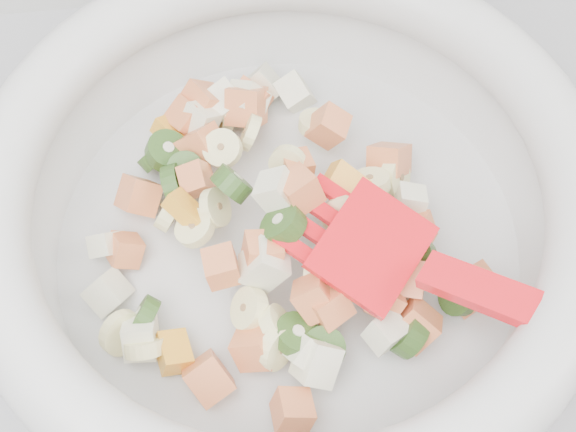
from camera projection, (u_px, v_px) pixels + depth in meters
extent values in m
cylinder|color=silver|center=(288.00, 246.00, 0.51)|extent=(0.30, 0.30, 0.02)
torus|color=silver|center=(288.00, 187.00, 0.45)|extent=(0.37, 0.37, 0.04)
cylinder|color=#F5E3A3|center=(215.00, 208.00, 0.48)|extent=(0.02, 0.03, 0.03)
cylinder|color=#F5E3A3|center=(277.00, 348.00, 0.45)|extent=(0.03, 0.03, 0.04)
cylinder|color=#F5E3A3|center=(195.00, 228.00, 0.48)|extent=(0.03, 0.03, 0.02)
cylinder|color=#F5E3A3|center=(343.00, 217.00, 0.47)|extent=(0.03, 0.03, 0.03)
cylinder|color=#F5E3A3|center=(145.00, 347.00, 0.45)|extent=(0.03, 0.03, 0.03)
cylinder|color=#F5E3A3|center=(249.00, 309.00, 0.45)|extent=(0.03, 0.04, 0.03)
cylinder|color=#F5E3A3|center=(171.00, 211.00, 0.49)|extent=(0.03, 0.03, 0.03)
cylinder|color=#F5E3A3|center=(222.00, 149.00, 0.50)|extent=(0.03, 0.03, 0.02)
cylinder|color=#F5E3A3|center=(205.00, 112.00, 0.55)|extent=(0.02, 0.03, 0.03)
cylinder|color=#F5E3A3|center=(395.00, 177.00, 0.51)|extent=(0.03, 0.04, 0.03)
cylinder|color=#F5E3A3|center=(250.00, 133.00, 0.52)|extent=(0.02, 0.03, 0.03)
cylinder|color=#F5E3A3|center=(228.00, 111.00, 0.54)|extent=(0.02, 0.04, 0.04)
cylinder|color=#F5E3A3|center=(327.00, 275.00, 0.45)|extent=(0.04, 0.03, 0.03)
cylinder|color=#F5E3A3|center=(235.00, 99.00, 0.54)|extent=(0.03, 0.03, 0.03)
cylinder|color=#F5E3A3|center=(375.00, 213.00, 0.48)|extent=(0.03, 0.03, 0.03)
cylinder|color=#F5E3A3|center=(317.00, 124.00, 0.53)|extent=(0.03, 0.03, 0.02)
cylinder|color=#F5E3A3|center=(370.00, 183.00, 0.49)|extent=(0.03, 0.03, 0.02)
cylinder|color=#F5E3A3|center=(122.00, 333.00, 0.46)|extent=(0.03, 0.03, 0.03)
cylinder|color=#F5E3A3|center=(276.00, 324.00, 0.45)|extent=(0.02, 0.03, 0.03)
cylinder|color=#F5E3A3|center=(288.00, 164.00, 0.49)|extent=(0.03, 0.02, 0.03)
cube|color=#D35D42|center=(125.00, 250.00, 0.49)|extent=(0.03, 0.03, 0.03)
cube|color=#D35D42|center=(389.00, 160.00, 0.51)|extent=(0.03, 0.04, 0.04)
cube|color=#D35D42|center=(246.00, 106.00, 0.53)|extent=(0.03, 0.04, 0.04)
cube|color=#D35D42|center=(328.00, 126.00, 0.52)|extent=(0.03, 0.03, 0.03)
cube|color=#D35D42|center=(221.00, 267.00, 0.46)|extent=(0.02, 0.02, 0.02)
cube|color=#D35D42|center=(473.00, 289.00, 0.48)|extent=(0.04, 0.03, 0.03)
cube|color=#D35D42|center=(406.00, 279.00, 0.47)|extent=(0.03, 0.03, 0.03)
cube|color=#D35D42|center=(263.00, 253.00, 0.46)|extent=(0.02, 0.02, 0.03)
cube|color=#D35D42|center=(416.00, 325.00, 0.46)|extent=(0.04, 0.03, 0.04)
cube|color=#D35D42|center=(384.00, 301.00, 0.46)|extent=(0.03, 0.03, 0.03)
cube|color=#D35D42|center=(255.00, 346.00, 0.45)|extent=(0.03, 0.03, 0.03)
cube|color=#D35D42|center=(300.00, 190.00, 0.46)|extent=(0.03, 0.03, 0.03)
cube|color=#D35D42|center=(251.00, 99.00, 0.54)|extent=(0.03, 0.04, 0.03)
cube|color=#D35D42|center=(315.00, 297.00, 0.45)|extent=(0.03, 0.03, 0.03)
cube|color=#D35D42|center=(202.00, 147.00, 0.51)|extent=(0.04, 0.03, 0.04)
cube|color=#D35D42|center=(293.00, 411.00, 0.44)|extent=(0.02, 0.02, 0.03)
cube|color=#D35D42|center=(296.00, 166.00, 0.49)|extent=(0.02, 0.02, 0.02)
cube|color=#D35D42|center=(196.00, 179.00, 0.49)|extent=(0.02, 0.02, 0.03)
cube|color=#D35D42|center=(415.00, 230.00, 0.48)|extent=(0.03, 0.03, 0.03)
cube|color=#D35D42|center=(329.00, 306.00, 0.45)|extent=(0.03, 0.03, 0.03)
cube|color=#D35D42|center=(139.00, 196.00, 0.50)|extent=(0.03, 0.03, 0.04)
cube|color=#D35D42|center=(187.00, 117.00, 0.53)|extent=(0.03, 0.03, 0.03)
cube|color=#D35D42|center=(209.00, 379.00, 0.45)|extent=(0.03, 0.04, 0.03)
cube|color=#D35D42|center=(204.00, 103.00, 0.54)|extent=(0.04, 0.04, 0.03)
cylinder|color=#49882D|center=(458.00, 296.00, 0.48)|extent=(0.03, 0.03, 0.02)
cylinder|color=#49882D|center=(175.00, 185.00, 0.50)|extent=(0.02, 0.03, 0.03)
cylinder|color=#49882D|center=(145.00, 315.00, 0.46)|extent=(0.03, 0.03, 0.03)
cylinder|color=#49882D|center=(155.00, 156.00, 0.52)|extent=(0.03, 0.03, 0.03)
cylinder|color=#49882D|center=(167.00, 151.00, 0.51)|extent=(0.03, 0.03, 0.02)
cylinder|color=#49882D|center=(232.00, 184.00, 0.48)|extent=(0.03, 0.04, 0.03)
cylinder|color=#49882D|center=(244.00, 107.00, 0.55)|extent=(0.03, 0.03, 0.03)
cylinder|color=#49882D|center=(283.00, 225.00, 0.46)|extent=(0.04, 0.04, 0.03)
cylinder|color=#49882D|center=(296.00, 335.00, 0.45)|extent=(0.03, 0.03, 0.02)
cylinder|color=#49882D|center=(322.00, 348.00, 0.45)|extent=(0.03, 0.03, 0.02)
cylinder|color=#49882D|center=(408.00, 333.00, 0.46)|extent=(0.03, 0.04, 0.03)
cylinder|color=#49882D|center=(415.00, 257.00, 0.48)|extent=(0.03, 0.03, 0.03)
cylinder|color=#49882D|center=(186.00, 169.00, 0.51)|extent=(0.02, 0.03, 0.02)
cube|color=#ECE7C8|center=(386.00, 332.00, 0.45)|extent=(0.03, 0.02, 0.02)
cube|color=#ECE7C8|center=(108.00, 292.00, 0.48)|extent=(0.03, 0.03, 0.03)
cube|color=#ECE7C8|center=(107.00, 245.00, 0.49)|extent=(0.02, 0.02, 0.03)
cube|color=#ECE7C8|center=(278.00, 192.00, 0.46)|extent=(0.03, 0.03, 0.03)
cube|color=#ECE7C8|center=(303.00, 352.00, 0.44)|extent=(0.03, 0.03, 0.03)
cube|color=#ECE7C8|center=(264.00, 264.00, 0.46)|extent=(0.03, 0.03, 0.03)
cube|color=#ECE7C8|center=(141.00, 337.00, 0.46)|extent=(0.02, 0.03, 0.03)
cube|color=#ECE7C8|center=(200.00, 122.00, 0.53)|extent=(0.03, 0.03, 0.03)
cube|color=#ECE7C8|center=(316.00, 361.00, 0.45)|extent=(0.03, 0.03, 0.04)
cube|color=#ECE7C8|center=(225.00, 103.00, 0.54)|extent=(0.03, 0.03, 0.03)
cube|color=#ECE7C8|center=(247.00, 100.00, 0.54)|extent=(0.03, 0.03, 0.03)
cube|color=#ECE7C8|center=(262.00, 87.00, 0.56)|extent=(0.04, 0.03, 0.04)
cube|color=#ECE7C8|center=(410.00, 204.00, 0.49)|extent=(0.02, 0.03, 0.03)
cube|color=#ECE7C8|center=(295.00, 93.00, 0.55)|extent=(0.03, 0.03, 0.03)
cube|color=yellow|center=(346.00, 184.00, 0.49)|extent=(0.03, 0.03, 0.03)
cube|color=yellow|center=(361.00, 286.00, 0.46)|extent=(0.02, 0.02, 0.02)
cube|color=yellow|center=(174.00, 352.00, 0.46)|extent=(0.02, 0.03, 0.02)
cube|color=yellow|center=(173.00, 134.00, 0.53)|extent=(0.03, 0.03, 0.02)
cube|color=yellow|center=(186.00, 210.00, 0.48)|extent=(0.03, 0.03, 0.02)
cube|color=red|center=(372.00, 247.00, 0.45)|extent=(0.08, 0.08, 0.02)
cube|color=red|center=(334.00, 193.00, 0.47)|extent=(0.03, 0.02, 0.01)
cube|color=red|center=(322.00, 211.00, 0.46)|extent=(0.03, 0.02, 0.01)
cube|color=red|center=(309.00, 229.00, 0.46)|extent=(0.03, 0.02, 0.01)
cube|color=red|center=(296.00, 248.00, 0.45)|extent=(0.03, 0.02, 0.01)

